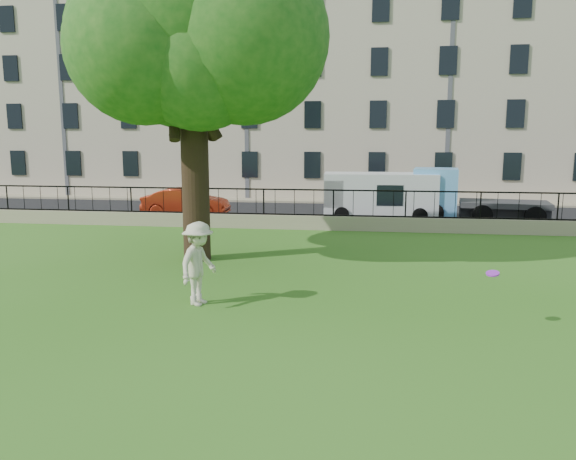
# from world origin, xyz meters

# --- Properties ---
(ground) EXTENTS (120.00, 120.00, 0.00)m
(ground) POSITION_xyz_m (0.00, 0.00, 0.00)
(ground) COLOR #326C19
(ground) RESTS_ON ground
(retaining_wall) EXTENTS (50.00, 0.40, 0.60)m
(retaining_wall) POSITION_xyz_m (0.00, 12.00, 0.30)
(retaining_wall) COLOR gray
(retaining_wall) RESTS_ON ground
(iron_railing) EXTENTS (50.00, 0.05, 1.13)m
(iron_railing) POSITION_xyz_m (0.00, 12.00, 1.15)
(iron_railing) COLOR black
(iron_railing) RESTS_ON retaining_wall
(street) EXTENTS (60.00, 9.00, 0.01)m
(street) POSITION_xyz_m (0.00, 16.70, 0.01)
(street) COLOR black
(street) RESTS_ON ground
(sidewalk) EXTENTS (60.00, 1.40, 0.12)m
(sidewalk) POSITION_xyz_m (0.00, 21.90, 0.06)
(sidewalk) COLOR gray
(sidewalk) RESTS_ON ground
(building_row) EXTENTS (56.40, 10.40, 13.80)m
(building_row) POSITION_xyz_m (0.00, 27.57, 6.92)
(building_row) COLOR #B6A891
(building_row) RESTS_ON ground
(tree) EXTENTS (8.55, 6.78, 10.88)m
(tree) POSITION_xyz_m (-4.15, 5.69, 7.33)
(tree) COLOR black
(tree) RESTS_ON ground
(man) EXTENTS (1.07, 1.44, 1.99)m
(man) POSITION_xyz_m (-2.50, 0.87, 0.99)
(man) COLOR beige
(man) RESTS_ON ground
(frisbee) EXTENTS (0.30, 0.29, 0.12)m
(frisbee) POSITION_xyz_m (4.00, 0.11, 1.17)
(frisbee) COLOR purple
(red_sedan) EXTENTS (4.27, 1.59, 1.39)m
(red_sedan) POSITION_xyz_m (-7.47, 14.98, 0.70)
(red_sedan) COLOR #B52F16
(red_sedan) RESTS_ON street
(white_van) EXTENTS (5.33, 2.25, 2.21)m
(white_van) POSITION_xyz_m (2.00, 15.40, 1.10)
(white_van) COLOR silver
(white_van) RESTS_ON street
(blue_truck) EXTENTS (6.04, 2.79, 2.44)m
(blue_truck) POSITION_xyz_m (6.50, 15.40, 1.22)
(blue_truck) COLOR #62A7E6
(blue_truck) RESTS_ON street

